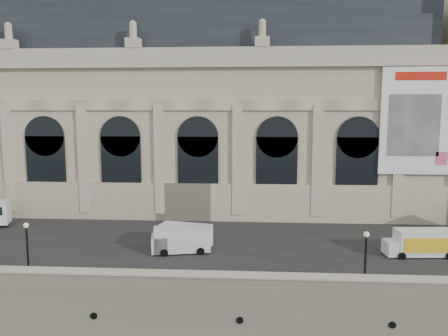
% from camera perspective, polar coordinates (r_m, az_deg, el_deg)
% --- Properties ---
extents(quay, '(160.00, 70.00, 6.00)m').
position_cam_1_polar(quay, '(70.39, 1.23, -6.68)').
color(quay, gray).
rests_on(quay, ground).
extents(street, '(160.00, 24.00, 0.06)m').
position_cam_1_polar(street, '(49.37, 0.20, -9.28)').
color(street, '#2D2D2D').
rests_on(street, quay).
extents(parapet, '(160.00, 1.40, 1.21)m').
position_cam_1_polar(parapet, '(36.56, -1.10, -14.50)').
color(parapet, gray).
rests_on(parapet, quay).
extents(museum, '(69.00, 18.70, 29.10)m').
position_cam_1_polar(museum, '(64.62, -4.22, 7.01)').
color(museum, '#B9AE8E').
rests_on(museum, quay).
extents(van_b, '(5.89, 3.27, 2.48)m').
position_cam_1_polar(van_b, '(46.50, -5.43, -8.80)').
color(van_b, white).
rests_on(van_b, quay).
extents(van_c, '(6.16, 3.30, 2.60)m').
position_cam_1_polar(van_c, '(44.90, -5.99, -9.33)').
color(van_c, silver).
rests_on(van_c, quay).
extents(box_truck, '(6.76, 2.74, 2.67)m').
position_cam_1_polar(box_truck, '(47.75, 24.27, -8.92)').
color(box_truck, silver).
rests_on(box_truck, quay).
extents(lamp_left, '(0.47, 0.47, 4.59)m').
position_cam_1_polar(lamp_left, '(42.70, -24.29, -9.53)').
color(lamp_left, black).
rests_on(lamp_left, quay).
extents(lamp_right, '(0.47, 0.47, 4.58)m').
position_cam_1_polar(lamp_right, '(38.22, 17.99, -11.23)').
color(lamp_right, black).
rests_on(lamp_right, quay).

